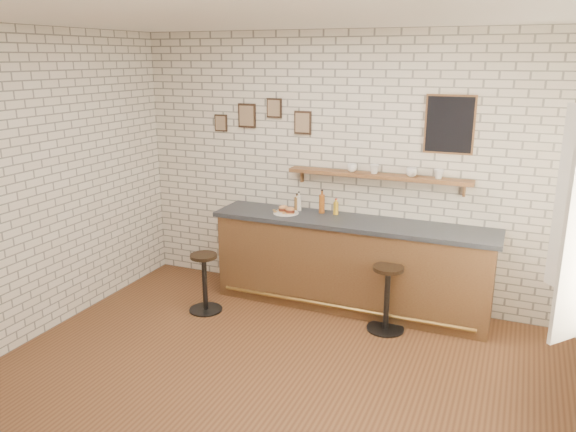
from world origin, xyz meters
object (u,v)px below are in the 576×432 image
at_px(sandwich_plate, 286,213).
at_px(condiment_bottle_yellow, 336,208).
at_px(shelf_cup_b, 374,169).
at_px(shelf_cup_d, 439,174).
at_px(bar_stool_left, 205,281).
at_px(shelf_cup_a, 352,168).
at_px(ciabatta_sandwich, 287,209).
at_px(bitters_bottle_white, 299,203).
at_px(bitters_bottle_amber, 322,204).
at_px(bar_stool_right, 387,296).
at_px(bitters_bottle_brown, 297,203).
at_px(shelf_cup_c, 412,172).
at_px(bar_counter, 351,264).

height_order(sandwich_plate, condiment_bottle_yellow, condiment_bottle_yellow).
relative_size(shelf_cup_b, shelf_cup_d, 1.00).
bearing_deg(bar_stool_left, shelf_cup_a, 34.23).
height_order(shelf_cup_b, shelf_cup_d, same).
distance_m(ciabatta_sandwich, shelf_cup_d, 1.69).
bearing_deg(bitters_bottle_white, sandwich_plate, -115.08).
bearing_deg(ciabatta_sandwich, sandwich_plate, 180.00).
distance_m(sandwich_plate, shelf_cup_d, 1.72).
height_order(ciabatta_sandwich, bitters_bottle_amber, bitters_bottle_amber).
bearing_deg(ciabatta_sandwich, bar_stool_right, -16.59).
xyz_separation_m(bar_stool_left, bar_stool_right, (1.95, 0.32, 0.02)).
bearing_deg(shelf_cup_a, bar_stool_left, -145.57).
distance_m(ciabatta_sandwich, bitters_bottle_amber, 0.40).
height_order(sandwich_plate, bar_stool_left, sandwich_plate).
xyz_separation_m(bitters_bottle_brown, condiment_bottle_yellow, (0.47, 0.00, -0.00)).
xyz_separation_m(condiment_bottle_yellow, shelf_cup_c, (0.81, 0.05, 0.46)).
xyz_separation_m(bar_counter, condiment_bottle_yellow, (-0.24, 0.16, 0.58)).
xyz_separation_m(bar_stool_right, shelf_cup_d, (0.34, 0.60, 1.18)).
xyz_separation_m(sandwich_plate, shelf_cup_b, (0.94, 0.22, 0.53)).
height_order(shelf_cup_a, shelf_cup_b, shelf_cup_b).
relative_size(bar_stool_left, shelf_cup_a, 5.82).
distance_m(bitters_bottle_amber, shelf_cup_b, 0.72).
bearing_deg(shelf_cup_c, bar_stool_left, 101.98).
bearing_deg(condiment_bottle_yellow, shelf_cup_c, 3.23).
relative_size(sandwich_plate, condiment_bottle_yellow, 1.53).
bearing_deg(bar_counter, shelf_cup_c, 19.34).
xyz_separation_m(bar_stool_left, shelf_cup_a, (1.36, 0.93, 1.19)).
height_order(condiment_bottle_yellow, shelf_cup_a, shelf_cup_a).
xyz_separation_m(bitters_bottle_amber, shelf_cup_d, (1.25, 0.05, 0.43)).
height_order(bitters_bottle_brown, condiment_bottle_yellow, bitters_bottle_brown).
relative_size(bitters_bottle_amber, bar_stool_right, 0.39).
relative_size(shelf_cup_a, shelf_cup_d, 1.09).
distance_m(bitters_bottle_white, bar_stool_right, 1.50).
height_order(bitters_bottle_white, bar_stool_left, bitters_bottle_white).
height_order(bitters_bottle_brown, bitters_bottle_amber, bitters_bottle_amber).
height_order(bitters_bottle_white, shelf_cup_b, shelf_cup_b).
xyz_separation_m(ciabatta_sandwich, bar_stool_right, (1.26, -0.38, -0.69)).
relative_size(shelf_cup_a, shelf_cup_c, 0.95).
xyz_separation_m(bar_stool_right, shelf_cup_c, (0.06, 0.60, 1.18)).
relative_size(ciabatta_sandwich, bitters_bottle_amber, 0.83).
height_order(sandwich_plate, shelf_cup_d, shelf_cup_d).
bearing_deg(bitters_bottle_amber, sandwich_plate, -153.71).
height_order(bar_stool_left, shelf_cup_a, shelf_cup_a).
distance_m(bitters_bottle_white, condiment_bottle_yellow, 0.45).
bearing_deg(bitters_bottle_white, shelf_cup_c, 2.08).
xyz_separation_m(sandwich_plate, condiment_bottle_yellow, (0.53, 0.18, 0.07)).
bearing_deg(sandwich_plate, ciabatta_sandwich, -0.00).
relative_size(shelf_cup_b, shelf_cup_c, 0.88).
distance_m(sandwich_plate, ciabatta_sandwich, 0.04).
relative_size(bar_stool_right, shelf_cup_c, 5.84).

